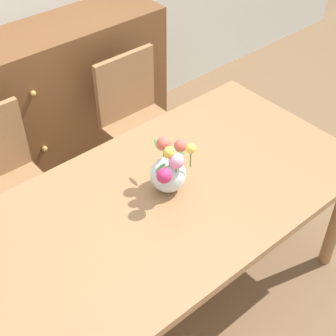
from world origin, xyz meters
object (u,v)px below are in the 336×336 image
object	(u,v)px
dining_table	(171,206)
chair_right	(138,117)
flower_vase	(169,170)
chair_left	(4,180)
dresser	(64,99)

from	to	relation	value
dining_table	chair_right	xyz separation A→B (m)	(0.45, 0.83, -0.15)
dining_table	chair_right	world-z (taller)	chair_right
chair_right	flower_vase	size ratio (longest dim) A/B	3.38
flower_vase	chair_left	bearing A→B (deg)	119.97
chair_left	flower_vase	distance (m)	0.99
dining_table	flower_vase	bearing A→B (deg)	63.13
flower_vase	chair_right	bearing A→B (deg)	61.62
dining_table	dresser	distance (m)	1.36
chair_left	chair_right	distance (m)	0.90
chair_right	dresser	world-z (taller)	dresser
chair_right	dresser	xyz separation A→B (m)	(-0.23, 0.50, -0.02)
dining_table	dresser	xyz separation A→B (m)	(0.22, 1.33, -0.17)
chair_left	chair_right	world-z (taller)	same
chair_left	flower_vase	xyz separation A→B (m)	(0.46, -0.81, 0.35)
dining_table	dresser	world-z (taller)	dresser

